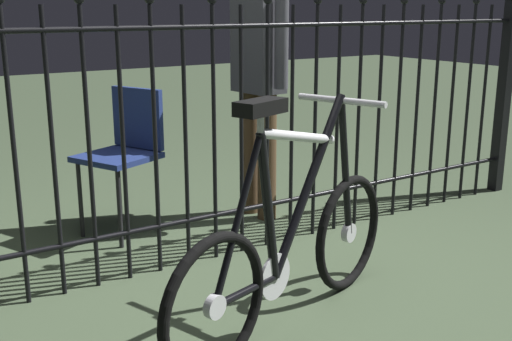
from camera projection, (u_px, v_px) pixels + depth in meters
name	position (u px, v px, depth m)	size (l,w,h in m)	color
ground_plane	(291.00, 301.00, 2.72)	(20.00, 20.00, 0.00)	#3F4E37
iron_fence	(210.00, 126.00, 3.01)	(4.42, 0.07, 1.36)	black
bicycle	(291.00, 248.00, 2.43)	(1.35, 0.56, 0.92)	black
chair_navy	(126.00, 145.00, 3.45)	(0.48, 0.48, 0.79)	black
person_visitor	(258.00, 70.00, 3.62)	(0.21, 0.47, 1.49)	#4C3823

